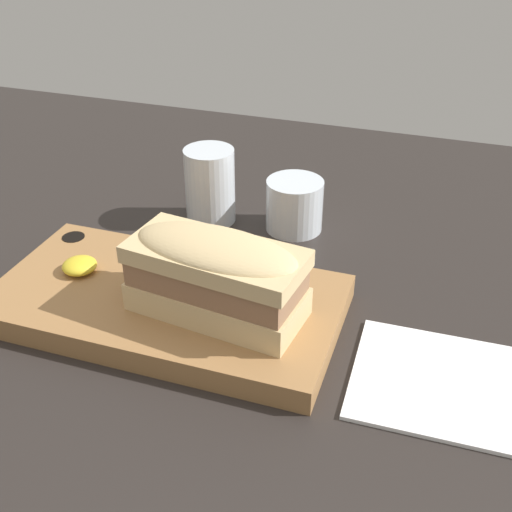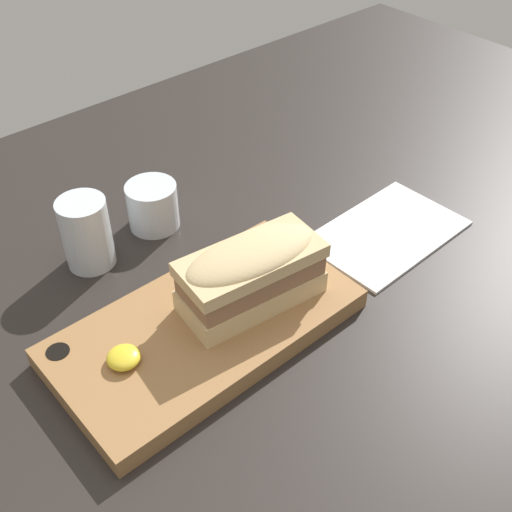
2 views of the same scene
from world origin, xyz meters
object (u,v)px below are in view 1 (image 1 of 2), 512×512
(water_glass, at_px, (210,190))
(wine_glass, at_px, (294,207))
(napkin, at_px, (474,389))
(serving_board, at_px, (166,303))
(sandwich, at_px, (216,273))

(water_glass, height_order, wine_glass, water_glass)
(wine_glass, xyz_separation_m, napkin, (0.22, -0.22, -0.03))
(napkin, bearing_deg, wine_glass, 135.04)
(water_glass, xyz_separation_m, napkin, (0.33, -0.21, -0.04))
(wine_glass, bearing_deg, napkin, -44.96)
(serving_board, distance_m, wine_glass, 0.22)
(water_glass, distance_m, napkin, 0.39)
(napkin, bearing_deg, water_glass, 147.14)
(serving_board, bearing_deg, wine_glass, 70.44)
(serving_board, xyz_separation_m, water_glass, (-0.03, 0.20, 0.03))
(water_glass, bearing_deg, serving_board, -80.90)
(sandwich, relative_size, napkin, 0.81)
(wine_glass, relative_size, napkin, 0.33)
(wine_glass, height_order, napkin, wine_glass)
(water_glass, bearing_deg, wine_glass, 6.22)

